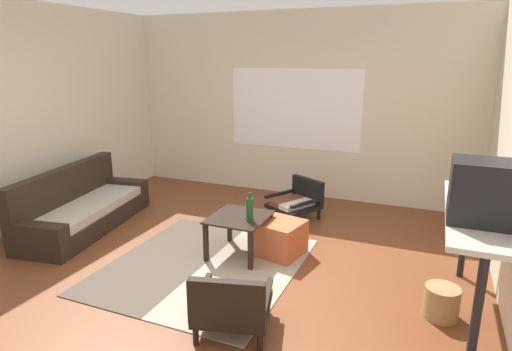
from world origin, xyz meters
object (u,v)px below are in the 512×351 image
couch (82,210)px  coffee_table (239,224)px  glass_bottle (250,209)px  console_shelf (476,223)px  ottoman_orange (280,238)px  armchair_striped_foreground (232,304)px  crt_television (484,192)px  clay_vase (477,187)px  wicker_basket (441,302)px  armchair_by_window (298,200)px

couch → coffee_table: (2.11, 0.05, 0.12)m
glass_bottle → coffee_table: bearing=155.8°
couch → console_shelf: bearing=-3.9°
ottoman_orange → coffee_table: bearing=-156.4°
coffee_table → armchair_striped_foreground: armchair_striped_foreground is taller
ottoman_orange → crt_television: crt_television is taller
clay_vase → glass_bottle: bearing=179.9°
coffee_table → glass_bottle: bearing=-24.2°
ottoman_orange → crt_television: 2.14m
ottoman_orange → crt_television: size_ratio=0.99×
glass_bottle → wicker_basket: (1.83, -0.34, -0.43)m
armchair_striped_foreground → ottoman_orange: armchair_striped_foreground is taller
coffee_table → armchair_by_window: 1.34m
glass_bottle → wicker_basket: 1.91m
armchair_by_window → crt_television: 2.85m
armchair_striped_foreground → wicker_basket: (1.46, 0.85, -0.12)m
couch → console_shelf: console_shelf is taller
coffee_table → armchair_by_window: armchair_by_window is taller
glass_bottle → crt_television: bearing=-14.7°
coffee_table → clay_vase: (2.16, -0.07, 0.67)m
crt_television → armchair_by_window: bearing=135.3°
armchair_striped_foreground → clay_vase: size_ratio=2.14×
armchair_striped_foreground → glass_bottle: size_ratio=2.31×
armchair_by_window → crt_television: crt_television is taller
ottoman_orange → armchair_striped_foreground: bearing=-85.0°
clay_vase → glass_bottle: 2.06m
coffee_table → console_shelf: 2.23m
armchair_striped_foreground → crt_television: 1.97m
wicker_basket → coffee_table: bearing=168.4°
couch → armchair_striped_foreground: (2.63, -1.21, 0.02)m
coffee_table → wicker_basket: 2.04m
ottoman_orange → crt_television: bearing=-23.6°
ottoman_orange → glass_bottle: glass_bottle is taller
armchair_by_window → clay_vase: size_ratio=2.33×
couch → armchair_striped_foreground: size_ratio=2.89×
armchair_by_window → crt_television: bearing=-44.7°
couch → coffee_table: couch is taller
coffee_table → couch: bearing=-178.6°
ottoman_orange → glass_bottle: bearing=-135.0°
armchair_by_window → console_shelf: size_ratio=0.47×
coffee_table → armchair_by_window: size_ratio=0.84×
ottoman_orange → wicker_basket: bearing=-20.1°
armchair_by_window → glass_bottle: bearing=-93.2°
couch → glass_bottle: couch is taller
crt_television → glass_bottle: (-2.00, 0.52, -0.58)m
couch → clay_vase: 4.34m
armchair_by_window → console_shelf: (1.93, -1.65, 0.58)m
armchair_by_window → wicker_basket: armchair_by_window is taller
console_shelf → glass_bottle: 2.04m
clay_vase → wicker_basket: clay_vase is taller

